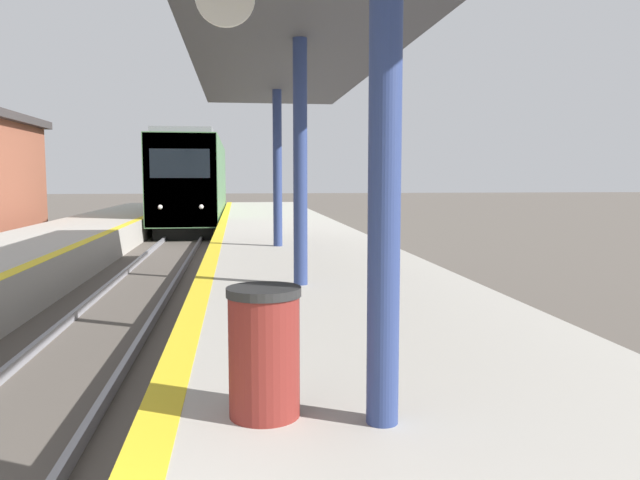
# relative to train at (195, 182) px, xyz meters

# --- Properties ---
(train) EXTENTS (2.85, 16.22, 4.52)m
(train) POSITION_rel_train_xyz_m (0.00, 0.00, 0.00)
(train) COLOR black
(train) RESTS_ON ground
(station_canopy) EXTENTS (3.39, 16.16, 3.83)m
(station_canopy) POSITION_rel_train_xyz_m (3.13, -23.41, 2.26)
(station_canopy) COLOR navy
(station_canopy) RESTS_ON platform_right
(trash_bin) EXTENTS (0.50, 0.50, 0.88)m
(trash_bin) POSITION_rel_train_xyz_m (2.37, -28.57, -0.95)
(trash_bin) COLOR maroon
(trash_bin) RESTS_ON platform_right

